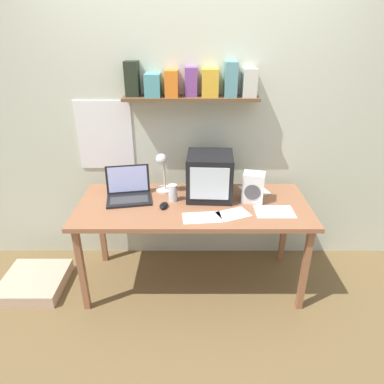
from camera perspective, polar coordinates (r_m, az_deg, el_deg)
ground_plane at (r=3.07m, az=0.00°, el=-14.61°), size 12.00×12.00×0.00m
back_wall at (r=2.89m, az=-0.09°, el=12.20°), size 5.60×0.24×2.60m
corner_desk at (r=2.67m, az=0.00°, el=-3.10°), size 1.78×0.74×0.76m
crt_monitor at (r=2.69m, az=2.76°, el=2.72°), size 0.37×0.37×0.35m
laptop at (r=2.75m, az=-10.72°, el=0.21°), size 0.38×0.32×0.24m
desk_lamp at (r=2.75m, az=-5.11°, el=3.79°), size 0.14×0.17×0.34m
juice_glass at (r=2.66m, az=-3.40°, el=-0.26°), size 0.07×0.07×0.13m
space_heater at (r=2.67m, az=9.98°, el=0.79°), size 0.19×0.17×0.24m
computer_mouse at (r=2.59m, az=-4.93°, el=-2.25°), size 0.08×0.11×0.03m
printed_handout at (r=2.45m, az=1.50°, el=-4.29°), size 0.29×0.19×0.00m
open_notebook at (r=2.51m, az=6.73°, el=-3.67°), size 0.27×0.23×0.00m
loose_paper_near_monitor at (r=2.59m, az=13.39°, el=-3.19°), size 0.28×0.19×0.00m
loose_paper_near_laptop at (r=2.90m, az=10.12°, el=0.34°), size 0.26×0.26×0.00m
floor_cushion at (r=3.26m, az=-24.97°, el=-13.50°), size 0.50×0.50×0.10m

